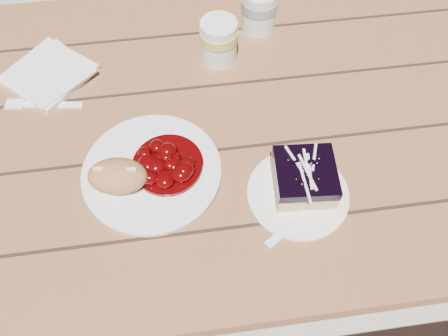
{
  "coord_description": "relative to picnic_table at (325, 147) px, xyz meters",
  "views": [
    {
      "loc": [
        -0.31,
        -0.53,
        1.44
      ],
      "look_at": [
        -0.26,
        -0.16,
        0.81
      ],
      "focal_mm": 35.0,
      "sensor_mm": 36.0,
      "label": 1
    }
  ],
  "objects": [
    {
      "name": "blueberry_cake",
      "position": [
        -0.12,
        -0.18,
        0.2
      ],
      "size": [
        0.11,
        0.11,
        0.06
      ],
      "rotation": [
        0.0,
        0.0,
        -0.08
      ],
      "color": "#DCBF78",
      "rests_on": "dessert_plate"
    },
    {
      "name": "dessert_plate",
      "position": [
        -0.13,
        -0.2,
        0.17
      ],
      "size": [
        0.17,
        0.17,
        0.01
      ],
      "primitive_type": "cylinder",
      "color": "white",
      "rests_on": "picnic_table"
    },
    {
      "name": "ground",
      "position": [
        0.0,
        0.0,
        -0.59
      ],
      "size": [
        60.0,
        60.0,
        0.0
      ],
      "primitive_type": "plane",
      "color": "#A6A096",
      "rests_on": "ground"
    },
    {
      "name": "fork_dessert",
      "position": [
        -0.15,
        -0.25,
        0.17
      ],
      "size": [
        0.15,
        0.11,
        0.0
      ],
      "primitive_type": null,
      "rotation": [
        0.0,
        0.0,
        -0.99
      ],
      "color": "white",
      "rests_on": "dessert_plate"
    },
    {
      "name": "bread_roll",
      "position": [
        -0.44,
        -0.14,
        0.2
      ],
      "size": [
        0.11,
        0.08,
        0.05
      ],
      "primitive_type": "ellipsoid",
      "rotation": [
        0.0,
        0.0,
        -0.15
      ],
      "color": "#B17744",
      "rests_on": "main_plate"
    },
    {
      "name": "second_cup",
      "position": [
        -0.23,
        0.16,
        0.21
      ],
      "size": [
        0.08,
        0.08,
        0.09
      ],
      "primitive_type": "cylinder",
      "color": "white",
      "rests_on": "picnic_table"
    },
    {
      "name": "picnic_table",
      "position": [
        0.0,
        0.0,
        0.0
      ],
      "size": [
        2.0,
        1.55,
        0.75
      ],
      "color": "brown",
      "rests_on": "ground"
    },
    {
      "name": "main_plate",
      "position": [
        -0.38,
        -0.12,
        0.17
      ],
      "size": [
        0.24,
        0.24,
        0.02
      ],
      "primitive_type": "cylinder",
      "color": "white",
      "rests_on": "picnic_table"
    },
    {
      "name": "coffee_cup",
      "position": [
        -0.13,
        0.24,
        0.21
      ],
      "size": [
        0.08,
        0.08,
        0.09
      ],
      "primitive_type": "cylinder",
      "color": "white",
      "rests_on": "picnic_table"
    },
    {
      "name": "napkin_stack",
      "position": [
        -0.59,
        0.15,
        0.17
      ],
      "size": [
        0.21,
        0.21,
        0.01
      ],
      "primitive_type": "cube",
      "rotation": [
        0.0,
        0.0,
        0.85
      ],
      "color": "white",
      "rests_on": "picnic_table"
    },
    {
      "name": "fork_table",
      "position": [
        -0.58,
        0.07,
        0.16
      ],
      "size": [
        0.16,
        0.05,
        0.0
      ],
      "primitive_type": null,
      "rotation": [
        0.0,
        0.0,
        1.42
      ],
      "color": "white",
      "rests_on": "picnic_table"
    },
    {
      "name": "goulash_stew",
      "position": [
        -0.35,
        -0.11,
        0.2
      ],
      "size": [
        0.13,
        0.13,
        0.04
      ],
      "primitive_type": null,
      "color": "#4C0203",
      "rests_on": "main_plate"
    }
  ]
}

